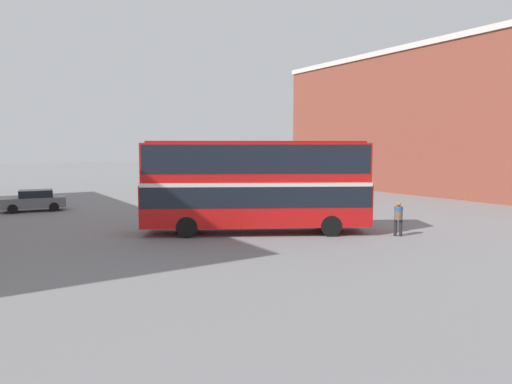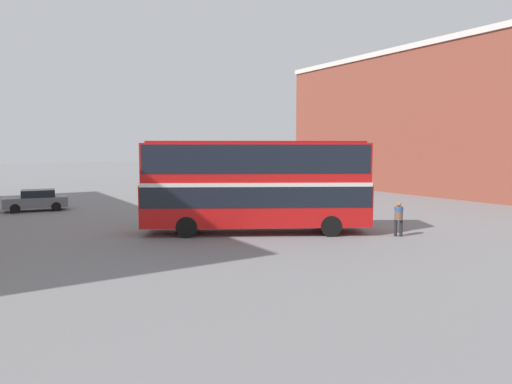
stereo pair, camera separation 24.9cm
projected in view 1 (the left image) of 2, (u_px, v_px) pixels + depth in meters
name	position (u px, v px, depth m)	size (l,w,h in m)	color
ground_plane	(265.00, 230.00, 24.19)	(240.00, 240.00, 0.00)	slate
building_row_right	(456.00, 121.00, 43.00)	(9.76, 38.35, 13.75)	brown
double_decker_bus	(256.00, 181.00, 23.18)	(11.15, 7.82, 4.70)	red
pedestrian_foreground	(398.00, 215.00, 22.51)	(0.59, 0.59, 1.71)	#232328
parked_car_kerb_near	(290.00, 188.00, 40.46)	(4.51, 2.72, 1.61)	silver
parked_car_kerb_far	(34.00, 200.00, 31.36)	(4.23, 2.21, 1.47)	slate
parked_car_side_street	(216.00, 192.00, 36.65)	(4.19, 2.19, 1.57)	maroon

